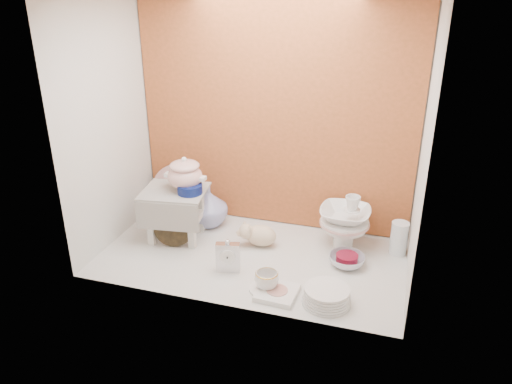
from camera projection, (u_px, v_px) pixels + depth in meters
ground at (252, 256)px, 3.02m from camera, size 1.80×1.80×0.00m
niche_shell at (261, 97)px, 2.80m from camera, size 1.86×1.03×1.53m
step_stool at (176, 214)px, 3.17m from camera, size 0.43×0.39×0.33m
soup_tureen at (185, 173)px, 3.07m from camera, size 0.33×0.33×0.22m
cobalt_bowl at (190, 189)px, 3.06m from camera, size 0.18×0.18×0.06m
floral_platter at (177, 189)px, 3.52m from camera, size 0.36×0.21×0.35m
blue_white_vase at (208, 206)px, 3.35m from camera, size 0.31×0.31×0.28m
lacquer_tray at (174, 226)px, 3.11m from camera, size 0.28×0.16×0.26m
mantel_clock at (228, 256)px, 2.84m from camera, size 0.14×0.08×0.20m
plush_pig at (261, 235)px, 3.11m from camera, size 0.25×0.17×0.15m
teacup_saucer at (267, 289)px, 2.70m from camera, size 0.25×0.25×0.01m
gold_rim_teacup at (267, 280)px, 2.68m from camera, size 0.14×0.14×0.10m
lattice_dish at (277, 293)px, 2.66m from camera, size 0.22×0.22×0.03m
dinner_plate_stack at (327, 296)px, 2.58m from camera, size 0.34×0.34×0.09m
crystal_bowl at (347, 261)px, 2.92m from camera, size 0.24×0.24×0.07m
clear_glass_vase at (399, 238)px, 3.01m from camera, size 0.11×0.11×0.21m
porcelain_tower at (345, 221)px, 3.07m from camera, size 0.33×0.33×0.35m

